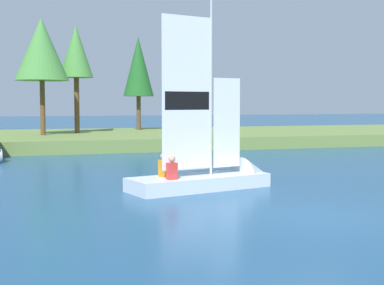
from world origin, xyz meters
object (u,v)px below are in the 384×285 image
Objects in this scene: shoreline_tree_midright at (138,67)px; shoreline_tree_centre at (76,53)px; shoreline_tree_midleft at (41,49)px; sailboat at (221,174)px.

shoreline_tree_centre is at bearing -146.21° from shoreline_tree_midright.
shoreline_tree_midleft is 1.08× the size of sailboat.
shoreline_tree_midright reaches higher than sailboat.
shoreline_tree_centre is 5.51m from shoreline_tree_midright.
shoreline_tree_centre is 1.03× the size of shoreline_tree_midright.
sailboat is at bearing -81.89° from shoreline_tree_centre.
shoreline_tree_midleft is at bearing -145.63° from shoreline_tree_midright.
shoreline_tree_midleft is at bearing -144.39° from shoreline_tree_centre.
shoreline_tree_midleft reaches higher than shoreline_tree_midright.
shoreline_tree_centre reaches higher than sailboat.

